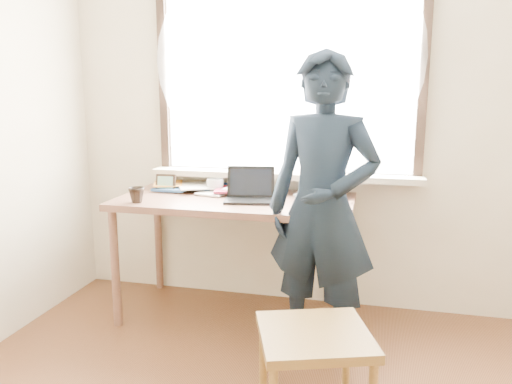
% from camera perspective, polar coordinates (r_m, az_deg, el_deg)
% --- Properties ---
extents(room_shell, '(3.52, 4.02, 2.61)m').
position_cam_1_polar(room_shell, '(1.67, -1.44, 16.45)').
color(room_shell, beige).
rests_on(room_shell, ground).
extents(desk, '(1.51, 0.76, 0.81)m').
position_cam_1_polar(desk, '(3.25, -2.40, -2.15)').
color(desk, brown).
rests_on(desk, ground).
extents(laptop, '(0.34, 0.29, 0.21)m').
position_cam_1_polar(laptop, '(3.16, -0.70, -0.05)').
color(laptop, black).
rests_on(laptop, desk).
extents(mug_white, '(0.14, 0.14, 0.09)m').
position_cam_1_polar(mug_white, '(3.43, -4.70, 0.76)').
color(mug_white, white).
rests_on(mug_white, desk).
extents(mug_dark, '(0.14, 0.14, 0.10)m').
position_cam_1_polar(mug_dark, '(3.18, -13.49, -0.34)').
color(mug_dark, black).
rests_on(mug_dark, desk).
extents(mouse, '(0.09, 0.06, 0.03)m').
position_cam_1_polar(mouse, '(3.04, 5.42, -1.20)').
color(mouse, black).
rests_on(mouse, desk).
extents(desk_clutter, '(0.80, 0.52, 0.05)m').
position_cam_1_polar(desk_clutter, '(3.42, -4.01, 0.40)').
color(desk_clutter, white).
rests_on(desk_clutter, desk).
extents(book_a, '(0.32, 0.35, 0.03)m').
position_cam_1_polar(book_a, '(3.59, -7.16, 0.66)').
color(book_a, white).
rests_on(book_a, desk).
extents(book_b, '(0.26, 0.30, 0.02)m').
position_cam_1_polar(book_b, '(3.38, 5.26, -0.06)').
color(book_b, white).
rests_on(book_b, desk).
extents(picture_frame, '(0.14, 0.02, 0.11)m').
position_cam_1_polar(picture_frame, '(3.49, -10.27, 0.95)').
color(picture_frame, black).
rests_on(picture_frame, desk).
extents(work_chair, '(0.59, 0.57, 0.48)m').
position_cam_1_polar(work_chair, '(2.27, 6.68, -17.21)').
color(work_chair, olive).
rests_on(work_chair, ground).
extents(person, '(0.70, 0.53, 1.71)m').
position_cam_1_polar(person, '(2.77, 7.61, -1.92)').
color(person, black).
rests_on(person, ground).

